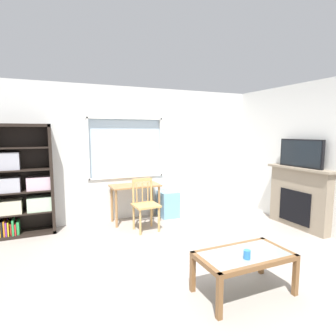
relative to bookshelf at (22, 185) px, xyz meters
name	(u,v)px	position (x,y,z in m)	size (l,w,h in m)	color
ground	(191,268)	(1.99, -2.17, -0.85)	(6.15, 5.81, 0.02)	#9E9389
wall_back_with_window	(135,154)	(2.01, 0.24, 0.43)	(5.15, 0.15, 2.56)	silver
bookshelf	(22,185)	(0.00, 0.00, 0.00)	(0.90, 0.38, 1.84)	black
desk_under_window	(135,191)	(1.90, -0.11, -0.24)	(0.93, 0.46, 0.72)	#A37547
wooden_chair	(145,204)	(1.92, -0.63, -0.38)	(0.44, 0.42, 0.90)	tan
plastic_drawer_unit	(168,204)	(2.61, -0.06, -0.58)	(0.35, 0.40, 0.51)	#72ADDB
fireplace	(299,197)	(4.47, -1.61, -0.29)	(0.26, 1.28, 1.09)	gray
tv	(301,153)	(4.45, -1.61, 0.50)	(0.06, 0.87, 0.49)	black
coffee_table	(244,260)	(2.23, -2.89, -0.46)	(1.00, 0.55, 0.44)	#8C9E99
sippy_cup	(247,254)	(2.17, -3.00, -0.35)	(0.07, 0.07, 0.09)	#337FD6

